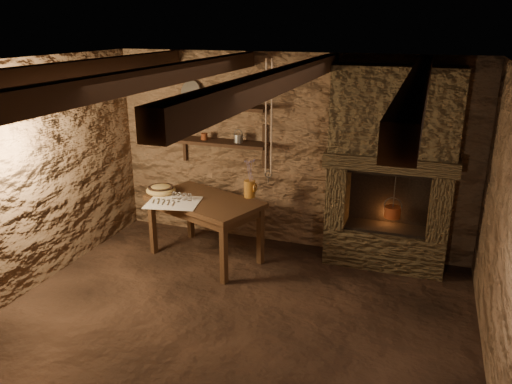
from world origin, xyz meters
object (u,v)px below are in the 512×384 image
(wooden_bowl, at_px, (161,190))
(red_pot, at_px, (393,211))
(iron_stockpot, at_px, (229,97))
(work_table, at_px, (205,227))
(stoneware_jug, at_px, (250,181))

(wooden_bowl, bearing_deg, red_pot, 10.03)
(iron_stockpot, bearing_deg, red_pot, -3.39)
(work_table, xyz_separation_m, stoneware_jug, (0.48, 0.25, 0.55))
(wooden_bowl, relative_size, iron_stockpot, 1.42)
(red_pot, bearing_deg, iron_stockpot, 176.61)
(work_table, xyz_separation_m, iron_stockpot, (0.08, 0.61, 1.46))
(work_table, distance_m, wooden_bowl, 0.70)
(wooden_bowl, relative_size, red_pot, 0.66)
(work_table, relative_size, iron_stockpot, 6.00)
(wooden_bowl, distance_m, red_pot, 2.73)
(stoneware_jug, relative_size, red_pot, 0.87)
(iron_stockpot, height_order, red_pot, iron_stockpot)
(stoneware_jug, relative_size, wooden_bowl, 1.31)
(red_pot, bearing_deg, stoneware_jug, -171.60)
(iron_stockpot, bearing_deg, stoneware_jug, -42.55)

